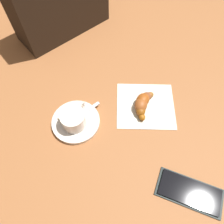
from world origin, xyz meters
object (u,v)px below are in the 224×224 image
saucer (76,122)px  espresso_cup (74,119)px  sugar_packet (70,112)px  cell_phone (190,192)px  napkin (146,105)px  croissant (143,103)px  teaspoon (76,118)px

saucer → espresso_cup: size_ratio=1.54×
saucer → sugar_packet: 0.03m
espresso_cup → cell_phone: bearing=145.8°
cell_phone → saucer: bearing=-35.1°
espresso_cup → cell_phone: 0.34m
saucer → napkin: 0.21m
croissant → espresso_cup: bearing=15.6°
teaspoon → sugar_packet: 0.03m
saucer → teaspoon: bearing=-89.4°
espresso_cup → sugar_packet: bearing=-63.3°
saucer → napkin: bearing=-166.2°
saucer → cell_phone: 0.34m
sugar_packet → teaspoon: bearing=87.6°
teaspoon → croissant: (-0.19, -0.04, 0.00)m
cell_phone → espresso_cup: bearing=-34.2°
espresso_cup → croissant: (-0.19, -0.05, -0.02)m
teaspoon → sugar_packet: (0.02, -0.02, 0.00)m
teaspoon → napkin: teaspoon is taller
teaspoon → sugar_packet: bearing=-49.6°
espresso_cup → saucer: bearing=-100.5°
teaspoon → croissant: bearing=-167.6°
sugar_packet → napkin: (-0.22, -0.02, -0.01)m
napkin → saucer: bearing=13.8°
sugar_packet → napkin: bearing=143.5°
espresso_cup → croissant: bearing=-164.4°
espresso_cup → croissant: 0.20m
croissant → cell_phone: (-0.09, 0.24, -0.01)m
sugar_packet → cell_phone: sugar_packet is taller
teaspoon → croissant: croissant is taller
espresso_cup → croissant: size_ratio=0.88×
saucer → espresso_cup: espresso_cup is taller
saucer → croissant: bearing=-166.0°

